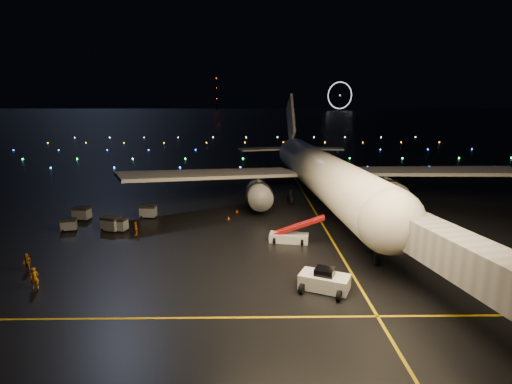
% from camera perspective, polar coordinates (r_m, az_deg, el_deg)
% --- Properties ---
extents(ground, '(2000.00, 2000.00, 0.00)m').
position_cam_1_polar(ground, '(338.37, -1.29, 9.99)').
color(ground, black).
rests_on(ground, ground).
extents(lane_centre, '(0.25, 80.00, 0.02)m').
position_cam_1_polar(lane_centre, '(56.30, 9.29, -4.25)').
color(lane_centre, '#DFAC08').
rests_on(lane_centre, ground).
extents(lane_cross, '(60.00, 0.25, 0.02)m').
position_cam_1_polar(lane_cross, '(33.14, -13.77, -17.11)').
color(lane_cross, '#DFAC08').
rests_on(lane_cross, ground).
extents(airliner, '(67.59, 64.63, 18.04)m').
position_cam_1_polar(airliner, '(66.74, 8.63, 6.34)').
color(airliner, white).
rests_on(airliner, ground).
extents(pushback_tug, '(4.83, 3.82, 2.04)m').
position_cam_1_polar(pushback_tug, '(36.57, 9.76, -12.16)').
color(pushback_tug, silver).
rests_on(pushback_tug, ground).
extents(belt_loader, '(6.94, 3.06, 3.25)m').
position_cam_1_polar(belt_loader, '(47.61, 4.75, -5.26)').
color(belt_loader, silver).
rests_on(belt_loader, ground).
extents(crew_a, '(0.84, 0.72, 1.96)m').
position_cam_1_polar(crew_a, '(41.39, -29.08, -10.69)').
color(crew_a, orange).
rests_on(crew_a, ground).
extents(crew_b, '(0.96, 0.82, 1.73)m').
position_cam_1_polar(crew_b, '(45.92, -29.90, -8.68)').
color(crew_b, orange).
rests_on(crew_b, ground).
extents(crew_c, '(0.57, 1.07, 1.75)m').
position_cam_1_polar(crew_c, '(52.27, -16.77, -4.99)').
color(crew_c, orange).
rests_on(crew_c, ground).
extents(safety_cone_0, '(0.46, 0.46, 0.46)m').
position_cam_1_polar(safety_cone_0, '(60.42, -2.74, -2.70)').
color(safety_cone_0, '#F43200').
rests_on(safety_cone_0, ground).
extents(safety_cone_1, '(0.61, 0.61, 0.54)m').
position_cam_1_polar(safety_cone_1, '(66.22, 2.15, -1.27)').
color(safety_cone_1, '#F43200').
rests_on(safety_cone_1, ground).
extents(safety_cone_2, '(0.53, 0.53, 0.46)m').
position_cam_1_polar(safety_cone_2, '(56.96, -3.93, -3.68)').
color(safety_cone_2, '#F43200').
rests_on(safety_cone_2, ground).
extents(safety_cone_3, '(0.59, 0.59, 0.52)m').
position_cam_1_polar(safety_cone_3, '(75.28, -12.57, 0.13)').
color(safety_cone_3, '#F43200').
rests_on(safety_cone_3, ground).
extents(ferris_wheel, '(49.33, 16.80, 52.00)m').
position_cam_1_polar(ferris_wheel, '(776.41, 11.89, 13.20)').
color(ferris_wheel, black).
rests_on(ferris_wheel, ground).
extents(radio_mast, '(1.80, 1.80, 64.00)m').
position_cam_1_polar(radio_mast, '(780.60, -5.64, 13.85)').
color(radio_mast, black).
rests_on(radio_mast, ground).
extents(taxiway_lights, '(164.00, 92.00, 0.36)m').
position_cam_1_polar(taxiway_lights, '(144.89, -1.75, 6.36)').
color(taxiway_lights, black).
rests_on(taxiway_lights, ground).
extents(baggage_cart_0, '(2.27, 1.68, 1.84)m').
position_cam_1_polar(baggage_cart_0, '(59.52, -15.15, -2.69)').
color(baggage_cart_0, gray).
rests_on(baggage_cart_0, ground).
extents(baggage_cart_1, '(2.61, 2.20, 1.89)m').
position_cam_1_polar(baggage_cart_1, '(54.85, -20.02, -4.31)').
color(baggage_cart_1, gray).
rests_on(baggage_cart_1, ground).
extents(baggage_cart_2, '(2.26, 1.78, 1.71)m').
position_cam_1_polar(baggage_cart_2, '(54.54, -19.02, -4.43)').
color(baggage_cart_2, gray).
rests_on(baggage_cart_2, ground).
extents(baggage_cart_3, '(2.37, 1.80, 1.87)m').
position_cam_1_polar(baggage_cart_3, '(61.50, -23.63, -2.82)').
color(baggage_cart_3, gray).
rests_on(baggage_cart_3, ground).
extents(baggage_cart_4, '(2.12, 1.72, 1.57)m').
position_cam_1_polar(baggage_cart_4, '(57.15, -25.18, -4.26)').
color(baggage_cart_4, gray).
rests_on(baggage_cart_4, ground).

